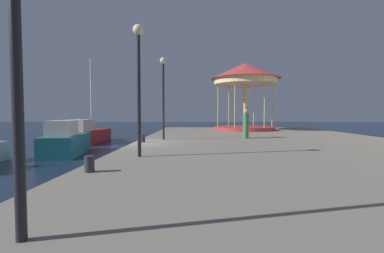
# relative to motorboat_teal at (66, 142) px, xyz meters

# --- Properties ---
(ground_plane) EXTENTS (120.00, 120.00, 0.00)m
(ground_plane) POSITION_rel_motorboat_teal_xyz_m (4.00, -1.12, -0.72)
(ground_plane) COLOR #162338
(quay_dock) EXTENTS (14.36, 29.94, 0.80)m
(quay_dock) POSITION_rel_motorboat_teal_xyz_m (11.19, -1.12, -0.32)
(quay_dock) COLOR gray
(quay_dock) RESTS_ON ground
(motorboat_teal) EXTENTS (2.37, 4.48, 1.88)m
(motorboat_teal) POSITION_rel_motorboat_teal_xyz_m (0.00, 0.00, 0.00)
(motorboat_teal) COLOR #19606B
(motorboat_teal) RESTS_ON ground
(sailboat_red) EXTENTS (2.06, 5.33, 6.68)m
(sailboat_red) POSITION_rel_motorboat_teal_xyz_m (-1.42, 6.11, -0.03)
(sailboat_red) COLOR maroon
(sailboat_red) RESTS_ON ground
(carousel) EXTENTS (6.05, 6.05, 5.85)m
(carousel) POSITION_rel_motorboat_teal_xyz_m (11.40, 9.27, 4.48)
(carousel) COLOR #B23333
(carousel) RESTS_ON quay_dock
(lamp_post_mid_promenade) EXTENTS (0.36, 0.36, 4.37)m
(lamp_post_mid_promenade) POSITION_rel_motorboat_teal_xyz_m (5.24, -5.61, 3.06)
(lamp_post_mid_promenade) COLOR black
(lamp_post_mid_promenade) RESTS_ON quay_dock
(lamp_post_far_end) EXTENTS (0.36, 0.36, 4.53)m
(lamp_post_far_end) POSITION_rel_motorboat_teal_xyz_m (5.31, 0.38, 3.16)
(lamp_post_far_end) COLOR black
(lamp_post_far_end) RESTS_ON quay_dock
(bollard_south) EXTENTS (0.24, 0.24, 0.40)m
(bollard_south) POSITION_rel_motorboat_teal_xyz_m (4.52, -8.01, 0.28)
(bollard_south) COLOR #2D2D33
(bollard_south) RESTS_ON quay_dock
(bollard_center) EXTENTS (0.24, 0.24, 0.40)m
(bollard_center) POSITION_rel_motorboat_teal_xyz_m (4.45, -1.09, 0.28)
(bollard_center) COLOR #2D2D33
(bollard_center) RESTS_ON quay_dock
(person_by_the_water) EXTENTS (0.34, 0.34, 1.69)m
(person_by_the_water) POSITION_rel_motorboat_teal_xyz_m (10.02, 1.19, 0.87)
(person_by_the_water) COLOR #387247
(person_by_the_water) RESTS_ON quay_dock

